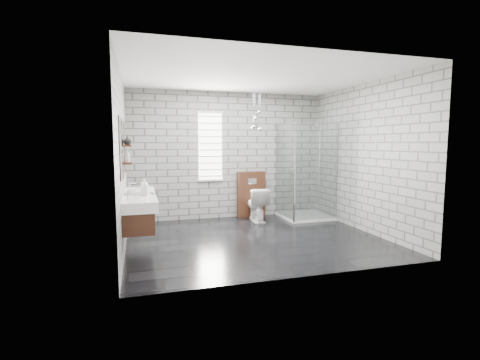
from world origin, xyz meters
name	(u,v)px	position (x,y,z in m)	size (l,w,h in m)	color
floor	(255,239)	(0.00, 0.00, -0.01)	(4.20, 3.60, 0.02)	black
ceiling	(255,76)	(0.00, 0.00, 2.71)	(4.20, 3.60, 0.02)	white
wall_back	(228,156)	(0.00, 1.81, 1.35)	(4.20, 0.02, 2.70)	gray
wall_front	(304,166)	(0.00, -1.81, 1.35)	(4.20, 0.02, 2.70)	gray
wall_left	(122,161)	(-2.11, 0.00, 1.35)	(0.02, 3.60, 2.70)	gray
wall_right	(364,158)	(2.11, 0.00, 1.35)	(0.02, 3.60, 2.70)	gray
vanity_left	(137,206)	(-1.91, -0.56, 0.76)	(0.47, 0.70, 1.57)	#432214
vanity_right	(137,195)	(-1.91, 0.50, 0.76)	(0.47, 0.70, 1.57)	#432214
shelf_lower	(127,163)	(-2.03, -0.05, 1.32)	(0.14, 0.30, 0.03)	#432214
shelf_upper	(127,146)	(-2.03, -0.05, 1.58)	(0.14, 0.30, 0.03)	#432214
window	(210,146)	(-0.40, 1.78, 1.55)	(0.56, 0.05, 1.48)	white
cistern_panel	(251,194)	(0.48, 1.70, 0.50)	(0.60, 0.20, 1.00)	#432214
flush_plate	(252,181)	(0.48, 1.60, 0.80)	(0.18, 0.01, 0.12)	silver
shower_enclosure	(304,196)	(1.50, 1.18, 0.50)	(1.00, 1.00, 2.03)	white
pendant_cluster	(256,120)	(0.49, 1.36, 2.09)	(0.27, 0.24, 0.84)	silver
toilet	(257,204)	(0.48, 1.30, 0.35)	(0.39, 0.68, 0.69)	white
soap_bottle_a	(145,188)	(-1.79, -0.25, 0.96)	(0.10, 0.10, 0.22)	#B2B2B2
soap_bottle_b	(144,183)	(-1.79, 0.67, 0.93)	(0.12, 0.12, 0.16)	#B2B2B2
soap_bottle_c	(128,156)	(-2.02, -0.10, 1.43)	(0.07, 0.07, 0.19)	#B2B2B2
vase	(127,140)	(-2.02, -0.02, 1.66)	(0.12, 0.12, 0.13)	#B2B2B2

